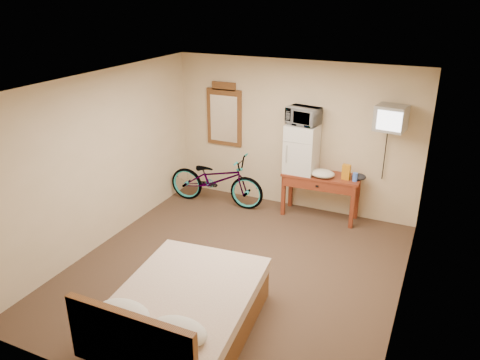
# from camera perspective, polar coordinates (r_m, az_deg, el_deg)

# --- Properties ---
(room) EXTENTS (4.60, 4.64, 2.50)m
(room) POSITION_cam_1_polar(r_m,az_deg,el_deg) (5.84, -0.65, -0.54)
(room) COLOR #3E2E1F
(room) RESTS_ON ground
(desk) EXTENTS (1.26, 0.53, 0.75)m
(desk) POSITION_cam_1_polar(r_m,az_deg,el_deg) (7.65, 9.77, -0.32)
(desk) COLOR maroon
(desk) RESTS_ON floor
(mini_fridge) EXTENTS (0.49, 0.48, 0.79)m
(mini_fridge) POSITION_cam_1_polar(r_m,az_deg,el_deg) (7.58, 7.53, 3.85)
(mini_fridge) COLOR silver
(mini_fridge) RESTS_ON desk
(microwave) EXTENTS (0.55, 0.43, 0.27)m
(microwave) POSITION_cam_1_polar(r_m,az_deg,el_deg) (7.44, 7.74, 7.75)
(microwave) COLOR silver
(microwave) RESTS_ON mini_fridge
(snack_bag) EXTENTS (0.13, 0.09, 0.25)m
(snack_bag) POSITION_cam_1_polar(r_m,az_deg,el_deg) (7.47, 12.82, 0.95)
(snack_bag) COLOR orange
(snack_bag) RESTS_ON desk
(blue_cup) EXTENTS (0.08, 0.08, 0.14)m
(blue_cup) POSITION_cam_1_polar(r_m,az_deg,el_deg) (7.45, 13.85, 0.35)
(blue_cup) COLOR #4673F0
(blue_cup) RESTS_ON desk
(cloth_cream) EXTENTS (0.39, 0.30, 0.12)m
(cloth_cream) POSITION_cam_1_polar(r_m,az_deg,el_deg) (7.51, 10.02, 0.78)
(cloth_cream) COLOR beige
(cloth_cream) RESTS_ON desk
(cloth_dark_a) EXTENTS (0.24, 0.18, 0.09)m
(cloth_dark_a) POSITION_cam_1_polar(r_m,az_deg,el_deg) (7.63, 6.03, 1.24)
(cloth_dark_a) COLOR black
(cloth_dark_a) RESTS_ON desk
(cloth_dark_b) EXTENTS (0.22, 0.18, 0.10)m
(cloth_dark_b) POSITION_cam_1_polar(r_m,az_deg,el_deg) (7.53, 14.30, 0.39)
(cloth_dark_b) COLOR black
(cloth_dark_b) RESTS_ON desk
(crt_television) EXTENTS (0.47, 0.58, 0.37)m
(crt_television) POSITION_cam_1_polar(r_m,az_deg,el_deg) (7.15, 17.94, 7.19)
(crt_television) COLOR black
(crt_television) RESTS_ON room
(wall_mirror) EXTENTS (0.66, 0.04, 1.12)m
(wall_mirror) POSITION_cam_1_polar(r_m,az_deg,el_deg) (8.25, -1.94, 7.91)
(wall_mirror) COLOR brown
(wall_mirror) RESTS_ON room
(bicycle) EXTENTS (1.76, 0.72, 0.91)m
(bicycle) POSITION_cam_1_polar(r_m,az_deg,el_deg) (8.12, -2.93, 0.07)
(bicycle) COLOR black
(bicycle) RESTS_ON floor
(bed) EXTENTS (1.56, 1.98, 0.90)m
(bed) POSITION_cam_1_polar(r_m,az_deg,el_deg) (5.26, -6.99, -15.62)
(bed) COLOR brown
(bed) RESTS_ON floor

